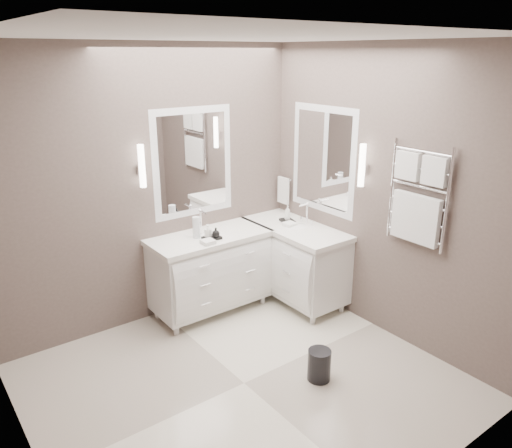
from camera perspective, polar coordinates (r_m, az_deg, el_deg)
floor at (r=4.35m, az=-1.37°, el=-17.78°), size 3.20×3.00×0.01m
ceiling at (r=3.48m, az=-1.74°, el=20.78°), size 3.20×3.00×0.01m
wall_back at (r=4.95m, az=-11.72°, el=4.02°), size 3.20×0.01×2.70m
wall_front at (r=2.72m, az=17.48°, el=-9.30°), size 3.20×0.01×2.70m
wall_left at (r=3.13m, az=-26.40°, el=-6.63°), size 0.01×3.00×2.70m
wall_right at (r=4.76m, az=14.42°, el=3.23°), size 0.01×3.00×2.70m
vanity_back at (r=5.20m, az=-5.26°, el=-5.02°), size 1.24×0.59×0.97m
vanity_right at (r=5.44m, az=4.44°, el=-3.89°), size 0.59×1.24×0.97m
mirror_back at (r=5.09m, az=-7.20°, el=7.00°), size 0.90×0.02×1.10m
mirror_right at (r=5.22m, az=7.66°, el=7.30°), size 0.02×0.90×1.10m
sconce_back at (r=4.77m, az=-12.91°, el=6.38°), size 0.06×0.06×0.40m
sconce_right at (r=4.78m, az=12.01°, el=6.48°), size 0.06×0.06×0.40m
towel_bar_corner at (r=5.69m, az=3.15°, el=3.92°), size 0.03×0.22×0.30m
towel_ladder at (r=4.48m, az=17.97°, el=2.48°), size 0.06×0.58×0.90m
waste_bin at (r=4.34m, az=7.23°, el=-15.68°), size 0.25×0.25×0.27m
amenity_tray_back at (r=4.94m, az=-5.07°, el=-1.59°), size 0.17×0.13×0.03m
amenity_tray_right at (r=5.43m, az=3.60°, el=0.36°), size 0.17×0.20×0.03m
water_bottle at (r=4.96m, az=-6.82°, el=-0.39°), size 0.08×0.08×0.22m
soap_bottle_a at (r=4.92m, az=-5.52°, el=-0.82°), size 0.07×0.07×0.12m
soap_bottle_b at (r=4.91m, az=-4.61°, el=-0.95°), size 0.08×0.08×0.10m
soap_bottle_c at (r=5.40m, az=3.62°, el=1.30°), size 0.08×0.08×0.16m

